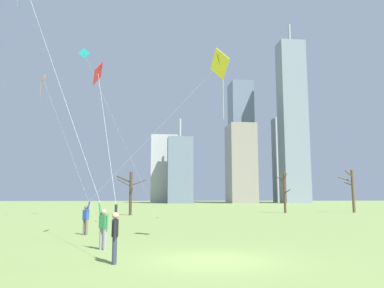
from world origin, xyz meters
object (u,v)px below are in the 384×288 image
(kite_flyer_midfield_right_yellow, at_px, (115,185))
(kite_flyer_foreground_right_green, at_px, (92,190))
(distant_kite_low_near_trees_teal, at_px, (89,63))
(bare_tree_right_of_center, at_px, (352,189))
(distant_kite_drifting_right_orange, at_px, (46,87))
(bare_tree_far_right_edge, at_px, (285,191))
(kite_flyer_midfield_left_red, at_px, (110,183))
(bare_tree_leftmost, at_px, (130,191))

(kite_flyer_midfield_right_yellow, relative_size, kite_flyer_foreground_right_green, 0.68)
(kite_flyer_foreground_right_green, distance_m, distant_kite_low_near_trees_teal, 27.22)
(bare_tree_right_of_center, bearing_deg, distant_kite_drifting_right_orange, -163.38)
(kite_flyer_midfield_right_yellow, height_order, bare_tree_right_of_center, kite_flyer_midfield_right_yellow)
(kite_flyer_foreground_right_green, distance_m, bare_tree_right_of_center, 45.38)
(kite_flyer_foreground_right_green, bearing_deg, kite_flyer_midfield_right_yellow, 83.64)
(kite_flyer_midfield_right_yellow, bearing_deg, bare_tree_right_of_center, 44.38)
(kite_flyer_midfield_right_yellow, distance_m, bare_tree_far_right_edge, 34.98)
(kite_flyer_midfield_right_yellow, relative_size, kite_flyer_midfield_left_red, 0.98)
(bare_tree_far_right_edge, bearing_deg, kite_flyer_foreground_right_green, -121.45)
(distant_kite_low_near_trees_teal, bearing_deg, bare_tree_far_right_edge, 22.62)
(bare_tree_right_of_center, xyz_separation_m, bare_tree_far_right_edge, (-9.81, -0.36, -0.32))
(distant_kite_drifting_right_orange, distance_m, bare_tree_leftmost, 15.01)
(kite_flyer_foreground_right_green, bearing_deg, bare_tree_far_right_edge, 58.55)
(kite_flyer_foreground_right_green, xyz_separation_m, bare_tree_leftmost, (0.15, 29.32, 0.36))
(bare_tree_leftmost, height_order, bare_tree_far_right_edge, bare_tree_far_right_edge)
(kite_flyer_midfield_left_red, height_order, distant_kite_low_near_trees_teal, distant_kite_low_near_trees_teal)
(kite_flyer_midfield_right_yellow, bearing_deg, kite_flyer_foreground_right_green, -96.36)
(kite_flyer_midfield_left_red, distance_m, bare_tree_leftmost, 31.39)
(distant_kite_low_near_trees_teal, bearing_deg, bare_tree_leftmost, 54.80)
(distant_kite_low_near_trees_teal, height_order, bare_tree_right_of_center, distant_kite_low_near_trees_teal)
(bare_tree_leftmost, bearing_deg, kite_flyer_midfield_right_yellow, -89.12)
(distant_kite_drifting_right_orange, bearing_deg, kite_flyer_midfield_right_yellow, -63.71)
(kite_flyer_midfield_right_yellow, bearing_deg, kite_flyer_midfield_left_red, -86.45)
(kite_flyer_midfield_left_red, relative_size, bare_tree_far_right_edge, 1.73)
(kite_flyer_midfield_right_yellow, distance_m, distant_kite_drifting_right_orange, 22.22)
(kite_flyer_foreground_right_green, xyz_separation_m, bare_tree_right_of_center, (30.27, 33.80, 0.80))
(distant_kite_low_near_trees_teal, bearing_deg, distant_kite_drifting_right_orange, -168.01)
(bare_tree_leftmost, bearing_deg, kite_flyer_foreground_right_green, -90.28)
(distant_kite_drifting_right_orange, xyz_separation_m, distant_kite_low_near_trees_teal, (3.99, 0.85, 2.96))
(kite_flyer_foreground_right_green, height_order, distant_kite_low_near_trees_teal, distant_kite_low_near_trees_teal)
(bare_tree_right_of_center, height_order, bare_tree_far_right_edge, bare_tree_right_of_center)
(kite_flyer_midfield_left_red, bearing_deg, kite_flyer_midfield_right_yellow, 93.55)
(kite_flyer_foreground_right_green, xyz_separation_m, bare_tree_far_right_edge, (20.46, 33.44, 0.48))
(bare_tree_leftmost, xyz_separation_m, bare_tree_far_right_edge, (20.31, 4.12, 0.12))
(distant_kite_drifting_right_orange, xyz_separation_m, bare_tree_leftmost, (8.33, 7.00, -10.35))
(kite_flyer_midfield_right_yellow, xyz_separation_m, bare_tree_right_of_center, (29.74, 29.10, 0.45))
(kite_flyer_midfield_left_red, xyz_separation_m, bare_tree_right_of_center, (29.32, 35.86, 0.59))
(kite_flyer_foreground_right_green, distance_m, distant_kite_drifting_right_orange, 26.07)
(kite_flyer_foreground_right_green, relative_size, bare_tree_far_right_edge, 2.48)
(kite_flyer_foreground_right_green, height_order, distant_kite_drifting_right_orange, distant_kite_drifting_right_orange)
(kite_flyer_midfield_right_yellow, distance_m, bare_tree_right_of_center, 41.61)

